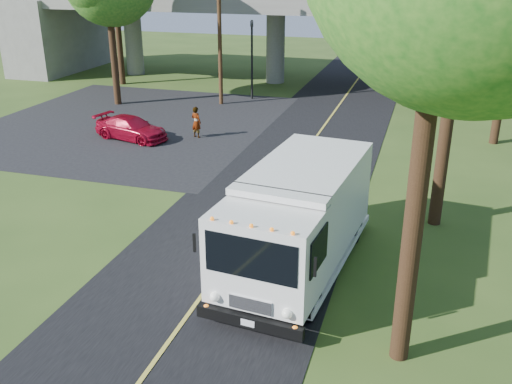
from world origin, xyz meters
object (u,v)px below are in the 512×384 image
at_px(traffic_signal, 252,51).
at_px(pedestrian, 196,122).
at_px(step_van, 299,217).
at_px(red_sedan, 131,128).
at_px(utility_pole, 220,32).

height_order(traffic_signal, pedestrian, traffic_signal).
relative_size(step_van, red_sedan, 1.91).
bearing_deg(pedestrian, step_van, 144.61).
distance_m(traffic_signal, red_sedan, 11.61).
bearing_deg(red_sedan, step_van, -120.74).
distance_m(traffic_signal, utility_pole, 2.86).
bearing_deg(traffic_signal, red_sedan, -106.88).
relative_size(utility_pole, step_van, 1.14).
xyz_separation_m(traffic_signal, red_sedan, (-3.29, -10.83, -2.60)).
height_order(traffic_signal, utility_pole, utility_pole).
bearing_deg(utility_pole, step_van, -63.67).
relative_size(step_van, pedestrian, 4.71).
bearing_deg(red_sedan, pedestrian, -55.49).
xyz_separation_m(utility_pole, pedestrian, (1.38, -7.55, -3.76)).
bearing_deg(red_sedan, traffic_signal, -4.43).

